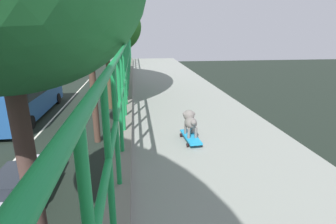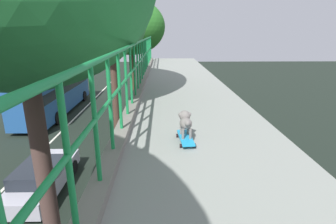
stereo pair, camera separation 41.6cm
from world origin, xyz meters
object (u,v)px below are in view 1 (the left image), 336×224
toy_skateboard (191,137)px  small_dog (190,120)px  car_silver_fifth (22,185)px  city_bus (27,94)px

toy_skateboard → small_dog: small_dog is taller
car_silver_fifth → small_dog: 9.72m
car_silver_fifth → city_bus: (-3.80, 11.50, 1.16)m
car_silver_fifth → city_bus: bearing=108.3°
car_silver_fifth → toy_skateboard: (5.40, -6.60, 4.51)m
car_silver_fifth → toy_skateboard: toy_skateboard is taller
city_bus → small_dog: bearing=-63.0°
toy_skateboard → small_dog: bearing=92.6°
car_silver_fifth → small_dog: bearing=-50.5°
car_silver_fifth → toy_skateboard: bearing=-50.7°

